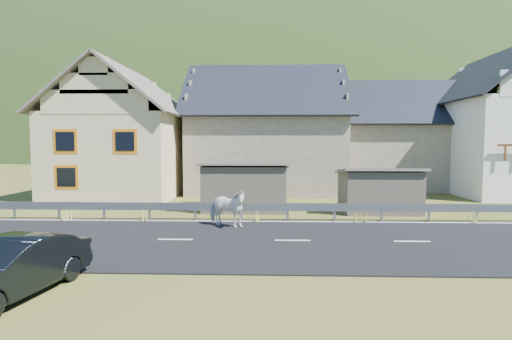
{
  "coord_description": "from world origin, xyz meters",
  "views": [
    {
      "loc": [
        -0.79,
        -13.31,
        3.36
      ],
      "look_at": [
        -1.37,
        3.97,
        2.15
      ],
      "focal_mm": 28.0,
      "sensor_mm": 36.0,
      "label": 1
    }
  ],
  "objects": [
    {
      "name": "ground",
      "position": [
        0.0,
        0.0,
        0.0
      ],
      "size": [
        160.0,
        160.0,
        0.0
      ],
      "primitive_type": "plane",
      "color": "#4B4F18",
      "rests_on": "ground"
    },
    {
      "name": "road",
      "position": [
        0.0,
        0.0,
        0.02
      ],
      "size": [
        60.0,
        7.0,
        0.04
      ],
      "primitive_type": "cube",
      "color": "black",
      "rests_on": "ground"
    },
    {
      "name": "lane_markings",
      "position": [
        0.0,
        0.0,
        0.04
      ],
      "size": [
        60.0,
        6.6,
        0.01
      ],
      "primitive_type": "cube",
      "color": "silver",
      "rests_on": "road"
    },
    {
      "name": "guardrail",
      "position": [
        -0.0,
        3.68,
        0.56
      ],
      "size": [
        28.1,
        0.09,
        0.75
      ],
      "color": "#93969B",
      "rests_on": "ground"
    },
    {
      "name": "shed_left",
      "position": [
        -2.0,
        6.5,
        1.1
      ],
      "size": [
        4.3,
        3.3,
        2.4
      ],
      "primitive_type": "cube",
      "color": "#5F564A",
      "rests_on": "ground"
    },
    {
      "name": "shed_right",
      "position": [
        4.5,
        6.0,
        1.0
      ],
      "size": [
        3.8,
        2.9,
        2.2
      ],
      "primitive_type": "cube",
      "color": "#5F564A",
      "rests_on": "ground"
    },
    {
      "name": "house_cream",
      "position": [
        -10.0,
        12.0,
        4.36
      ],
      "size": [
        7.8,
        9.8,
        8.3
      ],
      "color": "beige",
      "rests_on": "ground"
    },
    {
      "name": "house_stone_a",
      "position": [
        -1.0,
        15.0,
        4.63
      ],
      "size": [
        10.8,
        9.8,
        8.9
      ],
      "color": "#A39581",
      "rests_on": "ground"
    },
    {
      "name": "house_stone_b",
      "position": [
        9.0,
        17.0,
        4.24
      ],
      "size": [
        9.8,
        8.8,
        8.1
      ],
      "color": "#A39581",
      "rests_on": "ground"
    },
    {
      "name": "house_white",
      "position": [
        15.0,
        14.0,
        5.06
      ],
      "size": [
        8.8,
        10.8,
        9.7
      ],
      "color": "white",
      "rests_on": "ground"
    },
    {
      "name": "mountain",
      "position": [
        5.0,
        180.0,
        -20.0
      ],
      "size": [
        440.0,
        280.0,
        260.0
      ],
      "primitive_type": "ellipsoid",
      "color": "#233C17",
      "rests_on": "ground"
    },
    {
      "name": "conifer_patch",
      "position": [
        -55.0,
        110.0,
        6.0
      ],
      "size": [
        76.0,
        50.0,
        28.0
      ],
      "primitive_type": "ellipsoid",
      "color": "black",
      "rests_on": "ground"
    },
    {
      "name": "horse",
      "position": [
        -2.46,
        2.13,
        0.79
      ],
      "size": [
        1.48,
        1.95,
        1.5
      ],
      "primitive_type": "imported",
      "rotation": [
        0.0,
        0.0,
        1.14
      ],
      "color": "white",
      "rests_on": "road"
    },
    {
      "name": "car",
      "position": [
        -6.38,
        -5.05,
        0.64
      ],
      "size": [
        2.0,
        4.04,
        1.27
      ],
      "primitive_type": "imported",
      "rotation": [
        0.0,
        0.0,
        -0.17
      ],
      "color": "black",
      "rests_on": "ground"
    }
  ]
}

